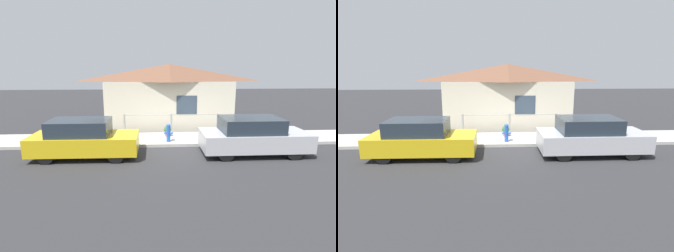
{
  "view_description": "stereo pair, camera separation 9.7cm",
  "coord_description": "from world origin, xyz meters",
  "views": [
    {
      "loc": [
        -0.93,
        -11.14,
        3.53
      ],
      "look_at": [
        -0.27,
        0.3,
        0.9
      ],
      "focal_mm": 28.0,
      "sensor_mm": 36.0,
      "label": 1
    },
    {
      "loc": [
        -0.84,
        -11.14,
        3.53
      ],
      "look_at": [
        -0.27,
        0.3,
        0.9
      ],
      "focal_mm": 28.0,
      "sensor_mm": 36.0,
      "label": 2
    }
  ],
  "objects": [
    {
      "name": "fire_hydrant",
      "position": [
        -0.24,
        0.41,
        0.58
      ],
      "size": [
        0.42,
        0.19,
        0.84
      ],
      "color": "blue",
      "rests_on": "sidewalk"
    },
    {
      "name": "fence",
      "position": [
        0.0,
        2.02,
        0.7
      ],
      "size": [
        4.9,
        0.1,
        1.01
      ],
      "color": "#999993",
      "rests_on": "sidewalk"
    },
    {
      "name": "ground_plane",
      "position": [
        0.0,
        0.0,
        0.0
      ],
      "size": [
        60.0,
        60.0,
        0.0
      ],
      "primitive_type": "plane",
      "color": "#2D2D30"
    },
    {
      "name": "potted_plant_near_hydrant",
      "position": [
        -0.22,
        1.38,
        0.44
      ],
      "size": [
        0.36,
        0.36,
        0.53
      ],
      "color": "#9E5638",
      "rests_on": "sidewalk"
    },
    {
      "name": "car_right",
      "position": [
        3.1,
        -1.09,
        0.76
      ],
      "size": [
        4.29,
        1.79,
        1.52
      ],
      "rotation": [
        0.0,
        0.0,
        -0.0
      ],
      "color": "#B7B7BC",
      "rests_on": "ground_plane"
    },
    {
      "name": "sidewalk",
      "position": [
        0.0,
        1.08,
        0.07
      ],
      "size": [
        24.0,
        2.17,
        0.14
      ],
      "color": "#B2AFA8",
      "rests_on": "ground_plane"
    },
    {
      "name": "car_left",
      "position": [
        -3.65,
        -1.09,
        0.75
      ],
      "size": [
        4.15,
        1.72,
        1.51
      ],
      "rotation": [
        0.0,
        0.0,
        -0.01
      ],
      "color": "gold",
      "rests_on": "ground_plane"
    },
    {
      "name": "house",
      "position": [
        0.0,
        3.72,
        2.94
      ],
      "size": [
        7.46,
        2.23,
        3.65
      ],
      "color": "beige",
      "rests_on": "ground_plane"
    }
  ]
}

